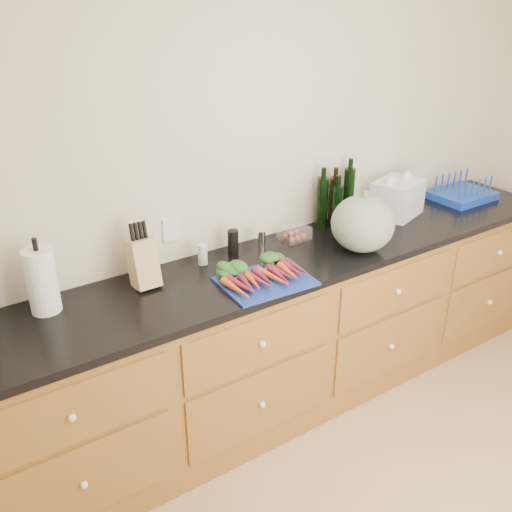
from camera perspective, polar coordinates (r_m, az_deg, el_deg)
wall_back at (r=3.16m, az=0.86°, el=8.24°), size 4.10×0.05×2.60m
cabinets at (r=3.28m, az=4.05°, el=-7.55°), size 3.60×0.64×0.90m
countertop at (r=3.05m, az=4.27°, el=-0.14°), size 3.64×0.62×0.04m
cutting_board at (r=2.75m, az=0.95°, el=-2.52°), size 0.45×0.35×0.01m
carrots at (r=2.77m, az=0.51°, el=-1.69°), size 0.39×0.29×0.06m
squash at (r=3.08m, az=10.63°, el=3.20°), size 0.34×0.34×0.30m
paper_towel at (r=2.62m, az=-20.64°, el=-2.36°), size 0.13×0.13×0.29m
knife_block at (r=2.73m, az=-11.23°, el=-0.67°), size 0.12×0.12×0.23m
grinder_salt at (r=2.92m, az=-5.36°, el=0.17°), size 0.05×0.05×0.11m
grinder_pepper at (r=2.99m, az=-2.31°, el=1.30°), size 0.06×0.06×0.14m
canister_chrome at (r=3.09m, az=0.55°, el=1.70°), size 0.04×0.04×0.10m
tomato_box at (r=3.21m, az=3.87°, el=2.30°), size 0.16×0.13×0.07m
bottles at (r=3.39m, az=7.97°, el=5.46°), size 0.27×0.14×0.32m
grocery_bag at (r=3.63m, az=13.94°, el=5.66°), size 0.36×0.32×0.22m
dish_rack at (r=4.06m, az=19.88°, el=5.94°), size 0.39×0.31×0.16m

